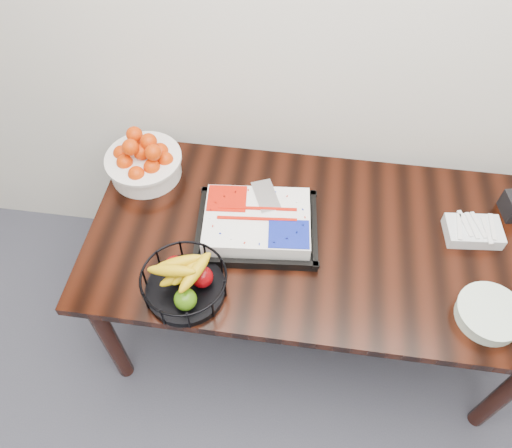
# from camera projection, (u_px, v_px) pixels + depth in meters

# --- Properties ---
(table) EXTENTS (1.80, 0.90, 0.75)m
(table) POSITION_uv_depth(u_px,v_px,m) (314.00, 249.00, 2.03)
(table) COLOR black
(table) RESTS_ON ground
(cake_tray) EXTENTS (0.50, 0.41, 0.10)m
(cake_tray) POSITION_uv_depth(u_px,v_px,m) (257.00, 223.00, 1.95)
(cake_tray) COLOR black
(cake_tray) RESTS_ON table
(tangerine_bowl) EXTENTS (0.32, 0.32, 0.20)m
(tangerine_bowl) POSITION_uv_depth(u_px,v_px,m) (143.00, 159.00, 2.10)
(tangerine_bowl) COLOR white
(tangerine_bowl) RESTS_ON table
(fruit_basket) EXTENTS (0.31, 0.31, 0.16)m
(fruit_basket) POSITION_uv_depth(u_px,v_px,m) (184.00, 282.00, 1.76)
(fruit_basket) COLOR black
(fruit_basket) RESTS_ON table
(plate_stack) EXTENTS (0.23, 0.23, 0.06)m
(plate_stack) POSITION_uv_depth(u_px,v_px,m) (489.00, 314.00, 1.73)
(plate_stack) COLOR white
(plate_stack) RESTS_ON table
(fork_bag) EXTENTS (0.22, 0.16, 0.06)m
(fork_bag) POSITION_uv_depth(u_px,v_px,m) (473.00, 231.00, 1.94)
(fork_bag) COLOR silver
(fork_bag) RESTS_ON table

